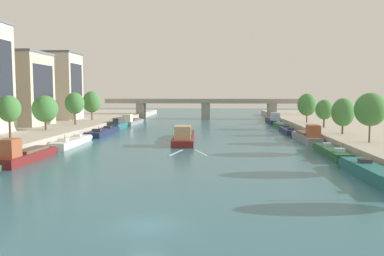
{
  "coord_description": "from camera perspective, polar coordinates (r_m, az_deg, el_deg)",
  "views": [
    {
      "loc": [
        4.73,
        -24.3,
        8.69
      ],
      "look_at": [
        0.0,
        41.77,
        2.73
      ],
      "focal_mm": 36.22,
      "sensor_mm": 36.0,
      "label": 1
    }
  ],
  "objects": [
    {
      "name": "moored_boat_right_downstream",
      "position": [
        71.99,
        16.62,
        -1.19
      ],
      "size": [
        2.91,
        13.67,
        3.37
      ],
      "color": "gray",
      "rests_on": "ground"
    },
    {
      "name": "moored_boat_left_end",
      "position": [
        83.9,
        -12.91,
        -0.53
      ],
      "size": [
        3.31,
        16.47,
        2.21
      ],
      "color": "#1E284C",
      "rests_on": "ground"
    },
    {
      "name": "tree_left_nearest",
      "position": [
        78.93,
        -20.82,
        2.65
      ],
      "size": [
        4.79,
        4.79,
        6.59
      ],
      "color": "brown",
      "rests_on": "quay_left"
    },
    {
      "name": "moored_boat_left_downstream",
      "position": [
        109.53,
        -8.87,
        1.0
      ],
      "size": [
        3.66,
        14.95,
        3.02
      ],
      "color": "gray",
      "rests_on": "ground"
    },
    {
      "name": "tree_right_midway",
      "position": [
        83.82,
        18.91,
        2.57
      ],
      "size": [
        3.6,
        3.6,
        5.7
      ],
      "color": "brown",
      "rests_on": "quay_right"
    },
    {
      "name": "tree_left_past_mid",
      "position": [
        90.56,
        -16.89,
        3.5
      ],
      "size": [
        4.23,
        4.23,
        7.18
      ],
      "color": "brown",
      "rests_on": "quay_left"
    },
    {
      "name": "building_left_corner",
      "position": [
        93.46,
        -24.45,
        5.3
      ],
      "size": [
        12.78,
        12.07,
        16.0
      ],
      "color": "beige",
      "rests_on": "quay_left"
    },
    {
      "name": "moored_boat_right_near",
      "position": [
        57.07,
        19.86,
        -3.32
      ],
      "size": [
        2.32,
        12.99,
        2.24
      ],
      "color": "#235633",
      "rests_on": "ground"
    },
    {
      "name": "moored_boat_right_end",
      "position": [
        87.68,
        13.94,
        -0.35
      ],
      "size": [
        2.66,
        13.44,
        2.11
      ],
      "color": "#1E284C",
      "rests_on": "ground"
    },
    {
      "name": "tree_right_end_of_row",
      "position": [
        60.36,
        24.79,
        2.49
      ],
      "size": [
        4.39,
        4.39,
        7.09
      ],
      "color": "brown",
      "rests_on": "quay_right"
    },
    {
      "name": "moored_boat_right_lone",
      "position": [
        116.17,
        11.86,
        1.2
      ],
      "size": [
        3.36,
        16.22,
        3.21
      ],
      "color": "#1E284C",
      "rests_on": "ground"
    },
    {
      "name": "moored_boat_left_gap_after",
      "position": [
        68.16,
        -17.26,
        -1.92
      ],
      "size": [
        2.93,
        14.41,
        2.2
      ],
      "color": "silver",
      "rests_on": "ground"
    },
    {
      "name": "moored_boat_right_gap_after",
      "position": [
        42.68,
        25.5,
        -6.18
      ],
      "size": [
        2.91,
        15.3,
        2.41
      ],
      "color": "#23666B",
      "rests_on": "ground"
    },
    {
      "name": "moored_boat_right_second",
      "position": [
        101.37,
        12.75,
        0.43
      ],
      "size": [
        1.92,
        10.4,
        2.19
      ],
      "color": "#235633",
      "rests_on": "ground"
    },
    {
      "name": "building_left_far_end",
      "position": [
        110.93,
        -19.67,
        5.85
      ],
      "size": [
        12.93,
        10.3,
        17.9
      ],
      "color": "beige",
      "rests_on": "quay_left"
    },
    {
      "name": "tree_left_distant",
      "position": [
        104.04,
        -14.57,
        3.73
      ],
      "size": [
        4.57,
        4.57,
        7.53
      ],
      "color": "brown",
      "rests_on": "quay_left"
    },
    {
      "name": "quay_left",
      "position": [
        91.48,
        -25.33,
        -0.28
      ],
      "size": [
        36.0,
        170.0,
        1.68
      ],
      "primitive_type": "cube",
      "color": "#B7AD9E",
      "rests_on": "ground"
    },
    {
      "name": "barge_midriver",
      "position": [
        69.29,
        -1.22,
        -1.26
      ],
      "size": [
        4.74,
        19.77,
        3.33
      ],
      "color": "maroon",
      "rests_on": "ground"
    },
    {
      "name": "tree_right_third",
      "position": [
        96.83,
        16.59,
        3.31
      ],
      "size": [
        4.52,
        4.52,
        6.94
      ],
      "color": "brown",
      "rests_on": "quay_right"
    },
    {
      "name": "wake_behind_barge",
      "position": [
        56.73,
        -0.54,
        -3.65
      ],
      "size": [
        5.59,
        6.07,
        0.03
      ],
      "color": "#A5D1DB",
      "rests_on": "ground"
    },
    {
      "name": "ground_plane",
      "position": [
        26.24,
        -6.74,
        -14.23
      ],
      "size": [
        400.0,
        400.0,
        0.0
      ],
      "primitive_type": "plane",
      "color": "#336675"
    },
    {
      "name": "tree_left_second",
      "position": [
        67.35,
        -25.34,
        2.56
      ],
      "size": [
        3.55,
        3.55,
        6.68
      ],
      "color": "brown",
      "rests_on": "quay_left"
    },
    {
      "name": "moored_boat_left_far",
      "position": [
        53.25,
        -23.31,
        -3.6
      ],
      "size": [
        2.6,
        12.51,
        3.37
      ],
      "color": "maroon",
      "rests_on": "ground"
    },
    {
      "name": "moored_boat_left_lone",
      "position": [
        97.42,
        -10.64,
        0.61
      ],
      "size": [
        1.86,
        10.05,
        2.72
      ],
      "color": "#23666B",
      "rests_on": "ground"
    },
    {
      "name": "tree_right_by_lamp",
      "position": [
        71.33,
        21.36,
        2.17
      ],
      "size": [
        3.9,
        3.9,
        6.17
      ],
      "color": "brown",
      "rests_on": "quay_right"
    },
    {
      "name": "bridge_far",
      "position": [
        131.22,
        2.03,
        3.27
      ],
      "size": [
        68.38,
        4.4,
        6.79
      ],
      "color": "gray",
      "rests_on": "ground"
    }
  ]
}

